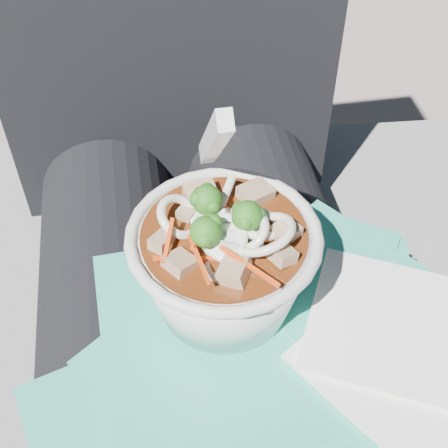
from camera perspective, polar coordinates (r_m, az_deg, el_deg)
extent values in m
cube|color=slate|center=(0.88, -2.56, -13.08)|extent=(1.03, 0.57, 0.42)
cylinder|color=black|center=(0.56, -9.71, -12.84)|extent=(0.14, 0.48, 0.14)
cylinder|color=black|center=(0.57, 6.73, -10.62)|extent=(0.14, 0.48, 0.14)
cube|color=teal|center=(0.47, 9.45, -14.47)|extent=(0.23, 0.23, 0.00)
cube|color=teal|center=(0.48, -0.86, -10.95)|extent=(0.20, 0.21, 0.00)
cube|color=teal|center=(0.50, 6.99, -8.19)|extent=(0.22, 0.22, 0.00)
cube|color=teal|center=(0.47, 1.89, -11.76)|extent=(0.26, 0.26, 0.00)
cube|color=teal|center=(0.44, -6.14, -19.50)|extent=(0.19, 0.20, 0.00)
cube|color=teal|center=(0.52, 6.24, -3.89)|extent=(0.21, 0.20, 0.00)
cube|color=teal|center=(0.44, 3.37, -19.02)|extent=(0.19, 0.20, 0.00)
cube|color=teal|center=(0.48, 6.78, -10.82)|extent=(0.19, 0.21, 0.00)
cube|color=teal|center=(0.47, -0.24, -10.20)|extent=(0.19, 0.20, 0.00)
cube|color=teal|center=(0.51, 10.10, -5.36)|extent=(0.18, 0.19, 0.00)
cube|color=white|center=(0.47, 15.71, -12.03)|extent=(0.16, 0.16, 0.00)
cube|color=white|center=(0.48, 14.83, -8.77)|extent=(0.16, 0.16, 0.00)
torus|color=silver|center=(0.43, 0.00, -1.09)|extent=(0.14, 0.14, 0.01)
cylinder|color=#471E0A|center=(0.43, 0.00, -1.36)|extent=(0.12, 0.12, 0.01)
torus|color=silver|center=(0.43, -1.20, -0.52)|extent=(0.04, 0.05, 0.03)
torus|color=silver|center=(0.42, -0.03, -1.13)|extent=(0.05, 0.05, 0.02)
torus|color=silver|center=(0.42, 2.27, -0.69)|extent=(0.04, 0.05, 0.03)
torus|color=silver|center=(0.43, 2.92, 0.15)|extent=(0.05, 0.05, 0.02)
torus|color=silver|center=(0.43, -4.09, 0.67)|extent=(0.04, 0.04, 0.03)
torus|color=silver|center=(0.43, 1.14, -1.61)|extent=(0.06, 0.06, 0.02)
torus|color=silver|center=(0.43, 0.15, -0.88)|extent=(0.04, 0.04, 0.02)
torus|color=silver|center=(0.44, -0.19, 0.01)|extent=(0.05, 0.05, 0.02)
torus|color=silver|center=(0.42, 3.66, -0.93)|extent=(0.06, 0.06, 0.03)
torus|color=silver|center=(0.43, 0.83, -1.15)|extent=(0.04, 0.04, 0.02)
torus|color=silver|center=(0.43, -0.03, -0.62)|extent=(0.05, 0.05, 0.03)
torus|color=silver|center=(0.41, 0.30, -3.81)|extent=(0.05, 0.05, 0.02)
torus|color=silver|center=(0.43, 0.50, -0.27)|extent=(0.04, 0.04, 0.03)
cylinder|color=silver|center=(0.45, 0.02, 2.44)|extent=(0.02, 0.03, 0.02)
cylinder|color=silver|center=(0.41, 1.38, -2.22)|extent=(0.03, 0.01, 0.02)
cylinder|color=silver|center=(0.43, -1.37, 0.68)|extent=(0.03, 0.01, 0.02)
cylinder|color=#699347|center=(0.43, 2.09, -0.37)|extent=(0.01, 0.01, 0.01)
sphere|color=#1A5513|center=(0.42, 2.14, 0.74)|extent=(0.02, 0.02, 0.02)
sphere|color=#1A5513|center=(0.42, 3.09, 0.92)|extent=(0.01, 0.01, 0.01)
sphere|color=#1A5513|center=(0.42, 3.10, 0.92)|extent=(0.01, 0.01, 0.01)
sphere|color=#1A5513|center=(0.42, 1.46, 1.38)|extent=(0.01, 0.01, 0.01)
sphere|color=#1A5513|center=(0.41, 1.96, 0.16)|extent=(0.01, 0.01, 0.01)
cylinder|color=#699347|center=(0.44, -1.54, 1.10)|extent=(0.01, 0.01, 0.01)
sphere|color=#1A5513|center=(0.43, -1.57, 2.22)|extent=(0.02, 0.02, 0.02)
sphere|color=#1A5513|center=(0.43, -1.09, 1.67)|extent=(0.01, 0.01, 0.01)
sphere|color=#1A5513|center=(0.43, -1.56, 3.13)|extent=(0.01, 0.01, 0.01)
sphere|color=#1A5513|center=(0.43, -2.16, 2.77)|extent=(0.01, 0.01, 0.01)
sphere|color=#1A5513|center=(0.43, -2.48, 2.29)|extent=(0.01, 0.01, 0.01)
cylinder|color=#699347|center=(0.42, -1.63, -1.83)|extent=(0.01, 0.01, 0.01)
sphere|color=#1A5513|center=(0.41, -1.67, -0.71)|extent=(0.02, 0.02, 0.02)
sphere|color=#1A5513|center=(0.41, -1.31, 0.28)|extent=(0.01, 0.01, 0.01)
sphere|color=#1A5513|center=(0.41, -1.08, 0.20)|extent=(0.01, 0.01, 0.01)
sphere|color=#1A5513|center=(0.40, -1.73, -1.44)|extent=(0.01, 0.01, 0.01)
sphere|color=#1A5513|center=(0.41, -0.91, 0.19)|extent=(0.01, 0.01, 0.01)
cube|color=#F54914|center=(0.42, -1.97, -0.25)|extent=(0.02, 0.04, 0.01)
cube|color=#F54914|center=(0.44, 0.16, 1.24)|extent=(0.01, 0.03, 0.01)
cube|color=#F54914|center=(0.40, 2.34, -3.88)|extent=(0.03, 0.04, 0.01)
cube|color=#F54914|center=(0.41, -3.38, -3.19)|extent=(0.05, 0.01, 0.01)
cube|color=#F54914|center=(0.40, -2.35, -3.14)|extent=(0.01, 0.05, 0.01)
cube|color=#F54914|center=(0.41, 0.62, -3.36)|extent=(0.01, 0.03, 0.01)
cube|color=#F54914|center=(0.41, -5.12, -1.48)|extent=(0.01, 0.03, 0.01)
cube|color=#937053|center=(0.43, 5.63, -0.80)|extent=(0.02, 0.02, 0.01)
cube|color=#937053|center=(0.45, 2.88, 2.74)|extent=(0.03, 0.03, 0.01)
cube|color=#937053|center=(0.45, -2.11, 2.60)|extent=(0.03, 0.02, 0.02)
cube|color=#937053|center=(0.44, -3.33, 1.09)|extent=(0.02, 0.02, 0.01)
cube|color=#937053|center=(0.42, -5.74, -1.67)|extent=(0.02, 0.02, 0.01)
cube|color=#937053|center=(0.41, -4.05, -3.69)|extent=(0.03, 0.03, 0.02)
cube|color=#937053|center=(0.40, 0.91, -4.40)|extent=(0.03, 0.03, 0.02)
cube|color=#937053|center=(0.41, 5.34, -2.81)|extent=(0.02, 0.02, 0.01)
ellipsoid|color=white|center=(0.42, 0.14, -1.55)|extent=(0.03, 0.04, 0.01)
cube|color=white|center=(0.42, -0.89, 7.70)|extent=(0.01, 0.10, 0.11)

